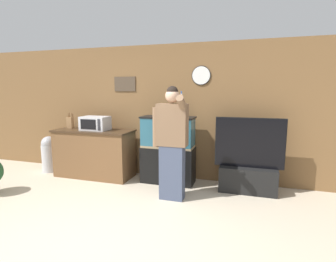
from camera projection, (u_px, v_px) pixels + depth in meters
ground_plane at (102, 243)px, 3.00m from camera, size 18.00×18.00×0.00m
wall_back_paneled at (167, 112)px, 5.17m from camera, size 10.00×0.08×2.60m
counter_island at (94, 153)px, 5.28m from camera, size 1.59×0.65×0.95m
microwave at (95, 123)px, 5.18m from camera, size 0.54×0.36×0.27m
knife_block at (70, 123)px, 5.42m from camera, size 0.12×0.09×0.32m
aquarium_on_stand at (168, 150)px, 4.89m from camera, size 0.99×0.42×1.25m
tv_on_stand at (248, 171)px, 4.47m from camera, size 1.15×0.40×1.28m
person_standing at (172, 142)px, 4.09m from camera, size 0.57×0.43×1.80m
trash_bin at (49, 153)px, 5.61m from camera, size 0.32×0.32×0.76m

